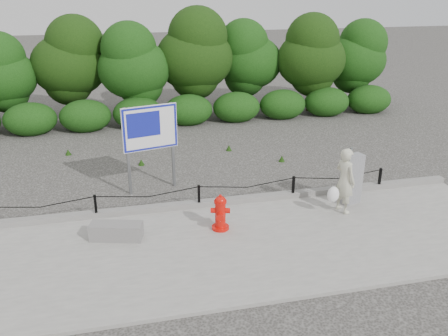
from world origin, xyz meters
TOP-DOWN VIEW (x-y plane):
  - ground at (0.00, 0.00)m, footprint 90.00×90.00m
  - sidewalk at (0.00, -2.00)m, footprint 14.00×4.00m
  - curb at (0.00, 0.05)m, footprint 14.00×0.22m
  - chain_barrier at (0.00, 0.00)m, footprint 10.06×0.06m
  - treeline at (0.35, 8.95)m, footprint 20.15×3.42m
  - fire_hydrant at (0.27, -1.22)m, footprint 0.49×0.50m
  - pedestrian at (3.38, -1.02)m, footprint 0.77×0.69m
  - concrete_block at (-2.05, -1.12)m, footprint 1.20×0.69m
  - utility_cabinet at (3.81, -0.61)m, footprint 0.54×0.41m
  - advertising_sign at (-1.01, 1.48)m, footprint 1.47×0.44m

SIDE VIEW (x-z plane):
  - ground at x=0.00m, z-range 0.00..0.00m
  - sidewalk at x=0.00m, z-range 0.00..0.08m
  - curb at x=0.00m, z-range 0.08..0.22m
  - concrete_block at x=-2.05m, z-range 0.08..0.44m
  - chain_barrier at x=0.00m, z-range 0.16..0.76m
  - fire_hydrant at x=0.27m, z-range 0.06..0.91m
  - utility_cabinet at x=3.81m, z-range 0.01..1.45m
  - pedestrian at x=3.38m, z-range 0.06..1.70m
  - advertising_sign at x=-1.01m, z-range 0.49..2.89m
  - treeline at x=0.35m, z-range 0.20..4.57m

